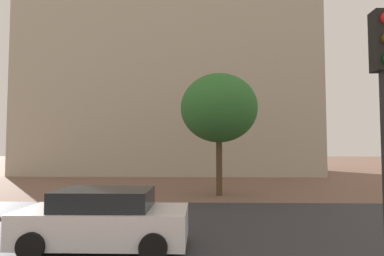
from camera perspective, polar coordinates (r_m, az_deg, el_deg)
name	(u,v)px	position (r m, az deg, el deg)	size (l,w,h in m)	color
ground_plane	(183,216)	(11.87, -1.62, -15.72)	(120.00, 120.00, 0.00)	brown
street_asphalt_strip	(180,229)	(10.13, -2.20, -17.92)	(120.00, 8.75, 0.00)	#2D2D33
landmark_building	(172,53)	(31.61, -3.76, 13.45)	(26.32, 10.47, 39.18)	#B2A893
car_white	(104,220)	(8.42, -15.78, -15.87)	(4.15, 1.93, 1.48)	silver
tree_curb_far	(219,108)	(16.31, 4.95, 3.61)	(3.99, 3.99, 6.31)	#4C3823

